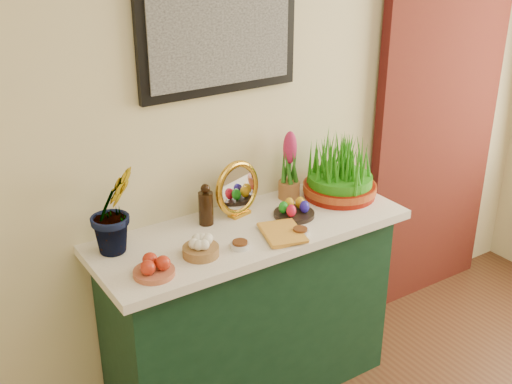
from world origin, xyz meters
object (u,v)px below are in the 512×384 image
hyacinth_green (112,197)px  wheatgrass_sabzeh (341,171)px  book (264,235)px  sideboard (250,315)px  mirror (237,189)px

hyacinth_green → wheatgrass_sabzeh: hyacinth_green is taller
book → wheatgrass_sabzeh: bearing=33.2°
sideboard → book: size_ratio=6.03×
sideboard → wheatgrass_sabzeh: 0.80m
mirror → wheatgrass_sabzeh: bearing=-10.6°
wheatgrass_sabzeh → book: bearing=-163.5°
book → wheatgrass_sabzeh: wheatgrass_sabzeh is taller
book → sideboard: bearing=101.4°
mirror → sideboard: bearing=-98.5°
sideboard → hyacinth_green: bearing=168.5°
mirror → book: 0.28m
mirror → hyacinth_green: bearing=-178.5°
sideboard → hyacinth_green: 0.91m
sideboard → wheatgrass_sabzeh: bearing=3.6°
hyacinth_green → mirror: (0.58, 0.02, -0.11)m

